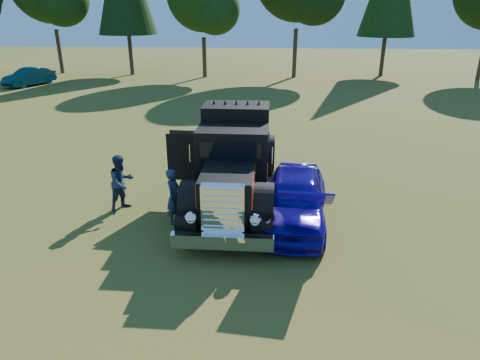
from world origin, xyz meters
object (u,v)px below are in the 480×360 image
object	(u,v)px
spectator_near	(174,196)
distant_teal_car	(29,77)
diamond_t_truck	(234,166)
spectator_far	(122,182)
hotrod_coupe	(295,199)

from	to	relation	value
spectator_near	distant_teal_car	distance (m)	27.95
spectator_near	diamond_t_truck	bearing A→B (deg)	-39.78
spectator_far	distant_teal_car	size ratio (longest dim) A/B	0.42
diamond_t_truck	spectator_far	bearing A→B (deg)	-169.97
diamond_t_truck	spectator_far	xyz separation A→B (m)	(-3.37, -0.60, -0.41)
spectator_far	distant_teal_car	xyz separation A→B (m)	(-14.92, 21.66, -0.18)
spectator_far	hotrod_coupe	bearing A→B (deg)	-62.57
hotrod_coupe	distant_teal_car	world-z (taller)	hotrod_coupe
hotrod_coupe	distant_teal_car	size ratio (longest dim) A/B	1.09
spectator_near	hotrod_coupe	bearing A→B (deg)	-76.37
spectator_near	distant_teal_car	bearing A→B (deg)	46.61
spectator_far	distant_teal_car	world-z (taller)	spectator_far
diamond_t_truck	spectator_near	size ratio (longest dim) A/B	4.41
spectator_near	spectator_far	distance (m)	1.93
diamond_t_truck	distant_teal_car	distance (m)	27.90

